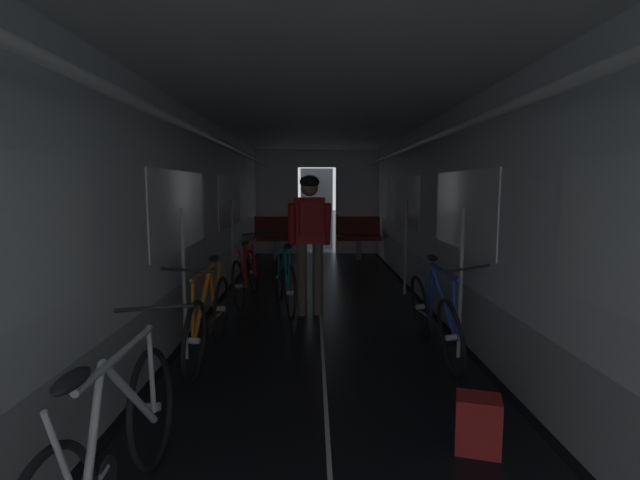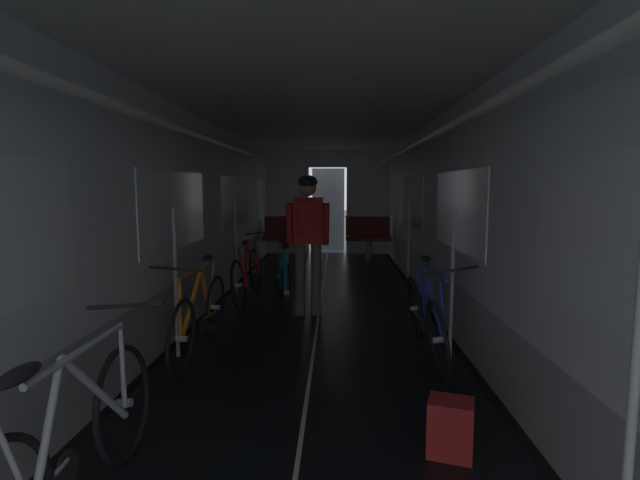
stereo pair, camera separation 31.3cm
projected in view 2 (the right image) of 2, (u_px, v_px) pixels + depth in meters
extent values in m
cube|color=black|center=(199.00, 321.00, 5.56)|extent=(0.08, 11.50, 0.01)
cube|color=black|center=(438.00, 323.00, 5.46)|extent=(0.08, 11.50, 0.01)
cube|color=beige|center=(318.00, 322.00, 5.51)|extent=(0.03, 11.27, 0.00)
cube|color=#9EA0A5|center=(190.00, 296.00, 5.54)|extent=(0.12, 11.50, 0.60)
cube|color=silver|center=(187.00, 192.00, 5.40)|extent=(0.12, 11.50, 1.85)
cube|color=white|center=(176.00, 210.00, 4.84)|extent=(0.02, 1.90, 0.80)
cube|color=white|center=(236.00, 202.00, 7.70)|extent=(0.02, 1.90, 0.80)
cube|color=white|center=(263.00, 198.00, 10.55)|extent=(0.02, 1.90, 0.80)
cube|color=yellow|center=(197.00, 207.00, 5.58)|extent=(0.01, 0.20, 0.28)
cylinder|color=white|center=(215.00, 142.00, 5.32)|extent=(0.07, 11.04, 0.07)
cylinder|color=#B7BABF|center=(176.00, 283.00, 4.34)|extent=(0.04, 0.04, 1.40)
cylinder|color=#B7BABF|center=(236.00, 247.00, 6.92)|extent=(0.04, 0.04, 1.40)
cube|color=#9EA0A5|center=(448.00, 299.00, 5.43)|extent=(0.12, 11.50, 0.60)
cube|color=silver|center=(451.00, 193.00, 5.29)|extent=(0.12, 11.50, 1.85)
cube|color=white|center=(640.00, 246.00, 1.88)|extent=(0.02, 1.90, 0.80)
cube|color=white|center=(458.00, 211.00, 4.74)|extent=(0.02, 1.90, 0.80)
cube|color=white|center=(412.00, 202.00, 7.59)|extent=(0.02, 1.90, 0.80)
cube|color=white|center=(392.00, 198.00, 10.45)|extent=(0.02, 1.90, 0.80)
cube|color=yellow|center=(451.00, 209.00, 5.03)|extent=(0.01, 0.20, 0.28)
cylinder|color=white|center=(422.00, 141.00, 5.24)|extent=(0.07, 11.04, 0.07)
cylinder|color=#B7BABF|center=(630.00, 438.00, 1.67)|extent=(0.04, 0.04, 1.40)
cylinder|color=#B7BABF|center=(452.00, 285.00, 4.25)|extent=(0.04, 0.04, 1.40)
cylinder|color=#B7BABF|center=(409.00, 248.00, 6.83)|extent=(0.04, 0.04, 1.40)
cube|color=silver|center=(288.00, 202.00, 11.18)|extent=(1.00, 0.12, 2.45)
cube|color=silver|center=(368.00, 202.00, 11.11)|extent=(1.00, 0.12, 2.45)
cube|color=silver|center=(328.00, 159.00, 11.03)|extent=(0.90, 0.12, 0.40)
cube|color=#4C4F54|center=(328.00, 209.00, 11.86)|extent=(0.81, 0.04, 2.05)
cube|color=silver|center=(317.00, 104.00, 5.23)|extent=(3.14, 11.62, 0.12)
cylinder|color=gray|center=(286.00, 250.00, 10.24)|extent=(0.12, 0.12, 0.44)
cube|color=maroon|center=(285.00, 238.00, 10.21)|extent=(0.96, 0.44, 0.10)
cube|color=maroon|center=(286.00, 225.00, 10.37)|extent=(0.96, 0.08, 0.40)
torus|color=gray|center=(267.00, 216.00, 10.39)|extent=(0.14, 0.14, 0.02)
cylinder|color=gray|center=(368.00, 250.00, 10.17)|extent=(0.12, 0.12, 0.44)
cube|color=maroon|center=(368.00, 238.00, 10.14)|extent=(0.96, 0.44, 0.10)
cube|color=maroon|center=(368.00, 226.00, 10.30)|extent=(0.96, 0.08, 0.40)
torus|color=gray|center=(348.00, 216.00, 10.33)|extent=(0.14, 0.14, 0.02)
torus|color=black|center=(124.00, 403.00, 2.73)|extent=(0.08, 0.67, 0.67)
cylinder|color=#B2B2B7|center=(124.00, 403.00, 2.73)|extent=(0.09, 0.05, 0.06)
cylinder|color=#ADAFB5|center=(97.00, 390.00, 2.39)|extent=(0.08, 0.54, 0.56)
cylinder|color=#ADAFB5|center=(47.00, 432.00, 1.99)|extent=(0.07, 0.34, 0.55)
cylinder|color=#ADAFB5|center=(81.00, 351.00, 2.21)|extent=(0.04, 0.82, 0.04)
cylinder|color=#ADAFB5|center=(10.00, 457.00, 1.76)|extent=(0.06, 0.16, 0.49)
cylinder|color=#ADAFB5|center=(123.00, 365.00, 2.67)|extent=(0.06, 0.09, 0.49)
cylinder|color=black|center=(68.00, 468.00, 2.17)|extent=(0.02, 0.17, 0.17)
ellipsoid|color=black|center=(19.00, 375.00, 1.78)|extent=(0.09, 0.24, 0.07)
cylinder|color=black|center=(125.00, 306.00, 2.65)|extent=(0.44, 0.03, 0.05)
torus|color=black|center=(415.00, 308.00, 4.88)|extent=(0.15, 0.67, 0.67)
cylinder|color=#B2B2B7|center=(415.00, 308.00, 4.88)|extent=(0.10, 0.05, 0.06)
torus|color=black|center=(438.00, 340.00, 3.87)|extent=(0.15, 0.67, 0.67)
cylinder|color=#B2B2B7|center=(438.00, 340.00, 3.87)|extent=(0.10, 0.05, 0.06)
cylinder|color=#2342B7|center=(434.00, 305.00, 4.16)|extent=(0.13, 0.54, 0.56)
cylinder|color=#2342B7|center=(424.00, 294.00, 4.56)|extent=(0.11, 0.34, 0.55)
cylinder|color=#2342B7|center=(435.00, 272.00, 4.28)|extent=(0.06, 0.82, 0.04)
cylinder|color=#2342B7|center=(420.00, 287.00, 4.79)|extent=(0.10, 0.16, 0.49)
cylinder|color=#2342B7|center=(419.00, 316.00, 4.66)|extent=(0.03, 0.45, 0.07)
cylinder|color=#2342B7|center=(443.00, 311.00, 3.87)|extent=(0.10, 0.09, 0.49)
cylinder|color=black|center=(423.00, 325.00, 4.44)|extent=(0.04, 0.17, 0.17)
ellipsoid|color=black|center=(426.00, 259.00, 4.70)|extent=(0.10, 0.24, 0.07)
cylinder|color=black|center=(451.00, 271.00, 3.81)|extent=(0.44, 0.04, 0.09)
torus|color=black|center=(215.00, 307.00, 4.90)|extent=(0.09, 0.67, 0.67)
cylinder|color=#B2B2B7|center=(215.00, 307.00, 4.90)|extent=(0.09, 0.05, 0.06)
torus|color=black|center=(182.00, 338.00, 3.89)|extent=(0.09, 0.67, 0.67)
cylinder|color=#B2B2B7|center=(182.00, 338.00, 3.89)|extent=(0.09, 0.05, 0.06)
cylinder|color=orange|center=(192.00, 303.00, 4.18)|extent=(0.08, 0.54, 0.56)
cylinder|color=orange|center=(205.00, 293.00, 4.59)|extent=(0.06, 0.34, 0.55)
cylinder|color=orange|center=(195.00, 271.00, 4.31)|extent=(0.05, 0.82, 0.04)
cylinder|color=orange|center=(212.00, 286.00, 4.81)|extent=(0.05, 0.16, 0.49)
cylinder|color=orange|center=(209.00, 315.00, 4.68)|extent=(0.03, 0.45, 0.07)
cylinder|color=orange|center=(180.00, 309.00, 3.90)|extent=(0.06, 0.09, 0.49)
cylinder|color=black|center=(203.00, 324.00, 4.46)|extent=(0.02, 0.17, 0.17)
ellipsoid|color=black|center=(208.00, 258.00, 4.73)|extent=(0.10, 0.24, 0.07)
cylinder|color=black|center=(176.00, 269.00, 3.84)|extent=(0.44, 0.03, 0.05)
torus|color=black|center=(239.00, 285.00, 6.01)|extent=(0.15, 0.67, 0.67)
cylinder|color=#B2B2B7|center=(239.00, 285.00, 6.01)|extent=(0.10, 0.05, 0.06)
torus|color=black|center=(256.00, 271.00, 7.02)|extent=(0.15, 0.67, 0.67)
cylinder|color=#B2B2B7|center=(256.00, 271.00, 7.02)|extent=(0.10, 0.05, 0.06)
cylinder|color=red|center=(252.00, 260.00, 6.68)|extent=(0.13, 0.54, 0.56)
cylinder|color=red|center=(246.00, 265.00, 6.27)|extent=(0.09, 0.34, 0.55)
cylinder|color=red|center=(252.00, 243.00, 6.49)|extent=(0.07, 0.82, 0.04)
cylinder|color=red|center=(242.00, 266.00, 6.05)|extent=(0.09, 0.16, 0.49)
cylinder|color=red|center=(243.00, 283.00, 6.23)|extent=(0.04, 0.45, 0.07)
cylinder|color=red|center=(257.00, 256.00, 6.96)|extent=(0.09, 0.09, 0.49)
cylinder|color=black|center=(246.00, 282.00, 6.46)|extent=(0.04, 0.17, 0.17)
ellipsoid|color=black|center=(245.00, 242.00, 6.06)|extent=(0.11, 0.24, 0.07)
cylinder|color=black|center=(260.00, 233.00, 6.94)|extent=(0.44, 0.04, 0.08)
cylinder|color=brown|center=(300.00, 279.00, 5.80)|extent=(0.13, 0.13, 0.90)
cylinder|color=brown|center=(316.00, 279.00, 5.82)|extent=(0.13, 0.13, 0.90)
cube|color=red|center=(308.00, 220.00, 5.73)|extent=(0.38, 0.26, 0.56)
cylinder|color=red|center=(290.00, 225.00, 5.74)|extent=(0.11, 0.20, 0.53)
cylinder|color=red|center=(326.00, 224.00, 5.77)|extent=(0.11, 0.20, 0.53)
sphere|color=#9E7051|center=(308.00, 188.00, 5.68)|extent=(0.21, 0.21, 0.21)
ellipsoid|color=black|center=(308.00, 182.00, 5.68)|extent=(0.27, 0.30, 0.16)
cube|color=maroon|center=(309.00, 218.00, 5.56)|extent=(0.30, 0.19, 0.40)
torus|color=black|center=(288.00, 293.00, 5.58)|extent=(0.19, 0.67, 0.67)
cylinder|color=#B2B2B7|center=(288.00, 293.00, 5.58)|extent=(0.10, 0.07, 0.05)
torus|color=black|center=(281.00, 277.00, 6.58)|extent=(0.19, 0.67, 0.67)
cylinder|color=#B2B2B7|center=(281.00, 277.00, 6.58)|extent=(0.10, 0.07, 0.05)
cylinder|color=teal|center=(282.00, 265.00, 6.25)|extent=(0.16, 0.53, 0.56)
cylinder|color=teal|center=(285.00, 270.00, 5.85)|extent=(0.09, 0.34, 0.55)
cylinder|color=teal|center=(282.00, 247.00, 6.06)|extent=(0.20, 0.81, 0.03)
cylinder|color=teal|center=(287.00, 272.00, 5.62)|extent=(0.07, 0.16, 0.49)
cylinder|color=teal|center=(286.00, 290.00, 5.81)|extent=(0.12, 0.45, 0.07)
cylinder|color=teal|center=(280.00, 260.00, 6.52)|extent=(0.03, 0.09, 0.49)
cylinder|color=black|center=(285.00, 288.00, 6.03)|extent=(0.05, 0.17, 0.17)
ellipsoid|color=black|center=(285.00, 246.00, 5.64)|extent=(0.14, 0.25, 0.06)
cylinder|color=black|center=(279.00, 235.00, 6.50)|extent=(0.44, 0.11, 0.04)
cube|color=maroon|center=(450.00, 428.00, 2.77)|extent=(0.31, 0.27, 0.34)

